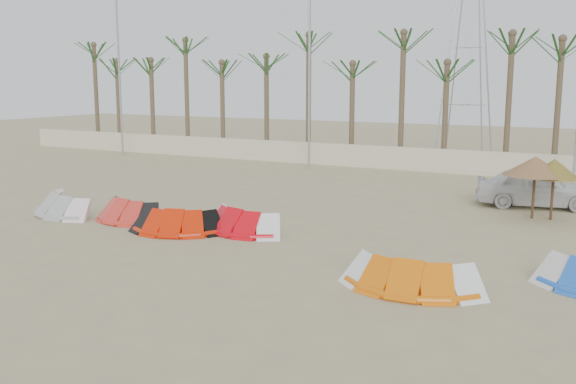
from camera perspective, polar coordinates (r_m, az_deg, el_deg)
The scene contains 14 objects.
ground at distance 17.17m, azimuth -9.44°, elevation -7.37°, with size 120.00×120.00×0.00m, color tan.
boundary_wall at distance 36.67m, azimuth 11.73°, elevation 2.84°, with size 60.00×0.30×1.30m, color beige.
palm_line at distance 37.70m, azimuth 13.69°, elevation 11.79°, with size 52.00×4.00×7.70m.
lamp_a at distance 44.58m, azimuth -14.75°, elevation 10.55°, with size 1.25×0.14×11.00m.
lamp_b at distance 36.67m, azimuth 1.97°, elevation 11.06°, with size 1.25×0.14×11.00m.
pylon at distance 42.29m, azimuth 15.27°, elevation 2.74°, with size 3.00×3.00×14.00m, color #A5A8AD, non-canonical shape.
kite_grey at distance 26.03m, azimuth -18.90°, elevation -0.87°, with size 3.93×2.66×0.90m.
kite_red_left at distance 24.09m, azimuth -13.72°, elevation -1.47°, with size 3.20×1.88×0.90m.
kite_red_mid at distance 21.94m, azimuth -9.40°, elevation -2.42°, with size 3.48×2.33×0.90m.
kite_red_right at distance 21.85m, azimuth -3.89°, elevation -2.36°, with size 3.61×2.20×0.90m.
kite_orange at distance 16.20m, azimuth 11.18°, elevation -6.93°, with size 3.48×1.62×0.90m.
parasol_left at distance 25.10m, azimuth 21.13°, elevation 2.16°, with size 2.29×2.29×2.31m.
parasol_mid at distance 25.12m, azimuth 22.58°, elevation 1.92°, with size 1.84×1.84×2.25m.
car at distance 27.60m, azimuth 21.13°, elevation 0.36°, with size 1.85×4.61×1.57m, color silver.
Camera 1 is at (9.99, -13.00, 5.08)m, focal length 40.00 mm.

